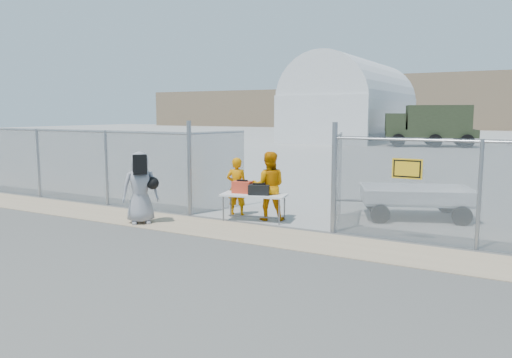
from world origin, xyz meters
The scene contains 13 objects.
ground centered at (0.00, 0.00, 0.00)m, with size 160.00×160.00×0.00m, color #3E3E3E.
tarmac_inside centered at (0.00, 42.00, 0.01)m, with size 160.00×80.00×0.01m, color #9C9B97.
dirt_strip centered at (0.00, 1.00, 0.01)m, with size 44.00×1.60×0.01m, color tan.
chain_link_fence centered at (0.00, 2.00, 1.10)m, with size 40.00×0.20×2.20m, color gray, non-canonical shape.
quonset_hangar centered at (-10.00, 40.00, 4.00)m, with size 9.00×18.00×8.00m, color silver, non-canonical shape.
folding_table centered at (-0.16, 2.19, 0.34)m, with size 1.62×0.68×0.69m, color white, non-canonical shape.
orange_bag centered at (-0.51, 2.20, 0.84)m, with size 0.47×0.32×0.30m, color #E64227.
black_duffel centered at (0.00, 2.16, 0.81)m, with size 0.52×0.30×0.25m, color black.
security_worker_left centered at (-0.91, 2.60, 0.77)m, with size 0.56×0.37×1.54m, color orange.
security_worker_right centered at (0.10, 2.48, 0.87)m, with size 0.85×0.66×1.74m, color orange.
visitor centered at (-2.46, 0.61, 0.89)m, with size 0.87×0.57×1.78m, color gray.
utility_trailer centered at (3.29, 4.52, 0.43)m, with size 3.53×1.82×0.86m, color white, non-canonical shape.
military_truck centered at (-1.39, 33.27, 1.65)m, with size 6.91×2.55×3.29m, color #2A331E, non-canonical shape.
Camera 1 is at (5.85, -8.53, 2.70)m, focal length 35.00 mm.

